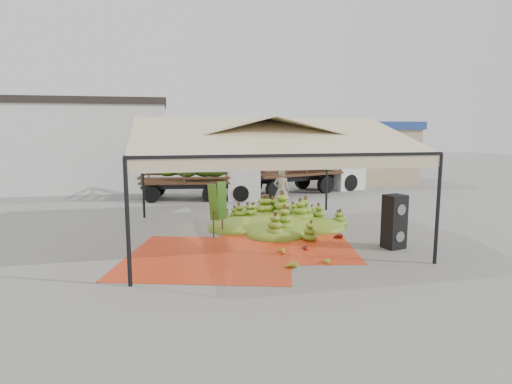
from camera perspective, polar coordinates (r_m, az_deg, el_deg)
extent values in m
plane|color=slate|center=(14.77, 0.48, -5.85)|extent=(90.00, 90.00, 0.00)
cylinder|color=black|center=(10.23, -16.75, -4.01)|extent=(0.10, 0.10, 3.00)
cylinder|color=black|center=(12.45, 23.08, -2.16)|extent=(0.10, 0.10, 3.00)
cylinder|color=black|center=(18.11, -14.83, 1.34)|extent=(0.10, 0.10, 3.00)
cylinder|color=black|center=(19.46, 9.43, 1.98)|extent=(0.10, 0.10, 3.00)
pyramid|color=#CBB88F|center=(14.32, 0.49, 7.85)|extent=(8.00, 8.00, 1.00)
cube|color=black|center=(14.33, 0.49, 5.85)|extent=(8.00, 8.00, 0.08)
cube|color=#CBB88F|center=(14.34, 0.49, 5.14)|extent=(8.00, 8.00, 0.36)
cube|color=silver|center=(28.82, -26.08, 5.28)|extent=(14.00, 6.00, 5.00)
cube|color=black|center=(28.84, -26.43, 10.64)|extent=(14.30, 6.30, 0.40)
cube|color=tan|center=(30.06, 13.79, 4.65)|extent=(6.00, 5.00, 3.60)
cube|color=navy|center=(30.00, 13.93, 8.56)|extent=(6.30, 5.30, 0.50)
cube|color=red|center=(12.47, -6.32, -8.57)|extent=(5.72, 5.57, 0.01)
cube|color=#D85114|center=(13.78, 3.72, -6.89)|extent=(4.95, 5.12, 0.01)
ellipsoid|color=#517B19|center=(15.67, 3.18, -2.93)|extent=(6.05, 5.33, 1.13)
ellipsoid|color=gold|center=(12.75, 3.08, -7.68)|extent=(0.53, 0.46, 0.21)
ellipsoid|color=gold|center=(11.37, 4.62, -9.67)|extent=(0.65, 0.64, 0.23)
ellipsoid|color=#5D1A15|center=(13.17, 6.15, -7.25)|extent=(0.51, 0.46, 0.19)
ellipsoid|color=#5F2015|center=(14.57, 10.79, -5.75)|extent=(0.61, 0.57, 0.22)
ellipsoid|color=#55851B|center=(11.99, 9.00, -8.89)|extent=(0.52, 0.48, 0.19)
ellipsoid|color=#427518|center=(14.14, 0.13, 4.28)|extent=(0.24, 0.24, 0.20)
ellipsoid|color=#427518|center=(14.53, 5.93, 4.34)|extent=(0.24, 0.24, 0.20)
cube|color=black|center=(13.86, 17.88, -5.45)|extent=(0.71, 0.66, 0.83)
cube|color=black|center=(13.69, 18.03, -2.08)|extent=(0.71, 0.66, 0.83)
imported|color=gray|center=(18.94, 3.41, 0.20)|extent=(0.78, 0.61, 1.89)
cube|color=#4A2C18|center=(22.51, -9.30, 1.43)|extent=(4.77, 2.68, 0.11)
cube|color=white|center=(22.44, -1.68, 1.75)|extent=(1.89, 2.20, 2.08)
cylinder|color=black|center=(21.90, -13.72, -0.33)|extent=(0.84, 0.38, 0.82)
cylinder|color=black|center=(23.67, -13.02, 0.34)|extent=(0.84, 0.38, 0.82)
cylinder|color=black|center=(21.61, -6.12, -0.24)|extent=(0.84, 0.38, 0.82)
cylinder|color=black|center=(23.41, -5.99, 0.42)|extent=(0.84, 0.38, 0.82)
cylinder|color=black|center=(21.62, -2.04, -0.20)|extent=(0.84, 0.38, 0.82)
cylinder|color=black|center=(23.41, -2.22, 0.46)|extent=(0.84, 0.38, 0.82)
ellipsoid|color=#3A7518|center=(22.46, -9.33, 2.58)|extent=(3.81, 2.11, 0.63)
cube|color=#C1D117|center=(22.40, -8.19, 3.52)|extent=(2.04, 2.04, 0.23)
cube|color=#462917|center=(24.58, 4.94, 2.54)|extent=(5.96, 4.12, 0.13)
cube|color=white|center=(26.83, 11.18, 3.14)|extent=(2.63, 2.90, 2.50)
cylinder|color=black|center=(22.67, 2.51, 0.41)|extent=(1.03, 0.62, 0.98)
cylinder|color=black|center=(24.49, -0.30, 1.01)|extent=(1.03, 0.62, 0.98)
cylinder|color=black|center=(24.74, 9.26, 0.98)|extent=(1.03, 0.62, 0.98)
cylinder|color=black|center=(26.43, 6.21, 1.51)|extent=(1.03, 0.62, 0.98)
cylinder|color=black|center=(25.97, 12.38, 1.24)|extent=(1.03, 0.62, 0.98)
cylinder|color=black|center=(27.58, 9.28, 1.73)|extent=(1.03, 0.62, 0.98)
ellipsoid|color=#54831B|center=(24.54, 4.95, 3.81)|extent=(4.75, 3.26, 0.76)
cube|color=orange|center=(24.83, 5.99, 4.85)|extent=(2.76, 2.76, 0.27)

